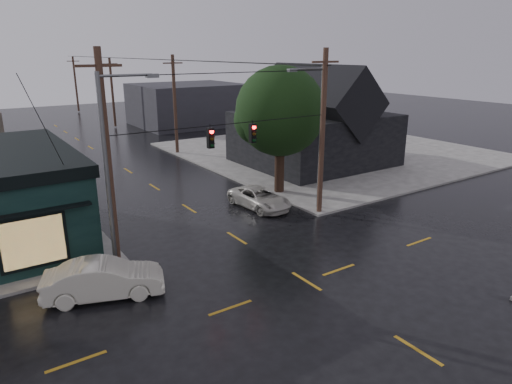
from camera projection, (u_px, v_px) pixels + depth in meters
ground_plane at (306, 281)px, 20.59m from camera, size 160.00×160.00×0.00m
sidewalk_ne at (330, 151)px, 47.09m from camera, size 28.00×28.00×0.15m
ne_building at (314, 115)px, 40.75m from camera, size 12.60×11.60×8.75m
corner_tree at (280, 112)px, 31.64m from camera, size 6.27×6.27×8.95m
utility_pole_nw at (118, 264)px, 22.27m from camera, size 2.00×0.32×10.15m
utility_pole_ne at (319, 213)px, 29.21m from camera, size 2.00×0.32×10.15m
utility_pole_far_a at (177, 154)px, 46.24m from camera, size 2.00×0.32×9.65m
utility_pole_far_b at (116, 127)px, 62.09m from camera, size 2.00×0.32×9.15m
utility_pole_far_c at (79, 112)px, 77.93m from camera, size 2.00×0.32×9.15m
span_signal_assembly at (232, 135)px, 24.11m from camera, size 13.00×0.48×1.23m
streetlight_nw at (117, 271)px, 21.56m from camera, size 5.40×0.30×9.15m
streetlight_ne at (318, 209)px, 30.03m from camera, size 5.40×0.30×9.15m
bg_building_east at (188, 104)px, 63.95m from camera, size 14.00×12.00×5.60m
sedan_cream at (104, 279)px, 19.09m from camera, size 5.19×3.23×1.61m
suv_silver at (259, 198)px, 30.08m from camera, size 2.58×4.96×1.34m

